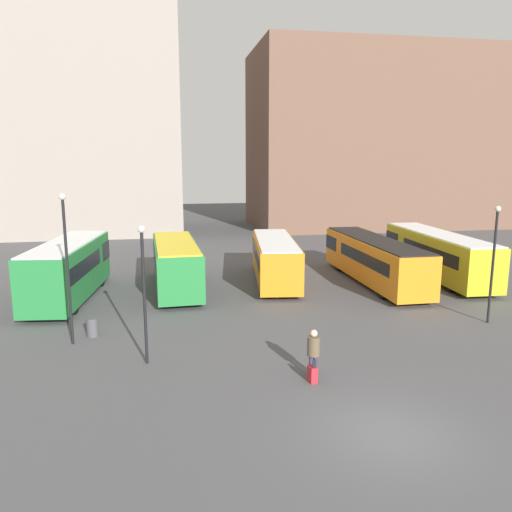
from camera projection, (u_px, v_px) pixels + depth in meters
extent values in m
plane|color=#4C4C4F|center=(390.00, 434.00, 14.57)|extent=(160.00, 160.00, 0.00)
cube|color=gray|center=(49.00, 119.00, 53.28)|extent=(27.36, 13.52, 24.32)
cube|color=brown|center=(377.00, 140.00, 60.29)|extent=(29.88, 14.69, 20.47)
cube|color=#237A38|center=(68.00, 269.00, 28.43)|extent=(3.59, 9.75, 2.96)
cube|color=black|center=(86.00, 251.00, 32.19)|extent=(2.73, 2.04, 1.12)
cube|color=black|center=(63.00, 266.00, 27.52)|extent=(3.22, 6.35, 0.89)
cube|color=white|center=(66.00, 243.00, 28.14)|extent=(3.37, 9.54, 0.08)
cylinder|color=black|center=(84.00, 279.00, 31.56)|extent=(2.50, 1.27, 1.00)
cylinder|color=black|center=(53.00, 305.00, 25.77)|extent=(2.50, 1.27, 1.00)
cube|color=#237A38|center=(176.00, 264.00, 30.55)|extent=(2.85, 9.37, 2.62)
cube|color=black|center=(172.00, 249.00, 34.14)|extent=(2.61, 1.80, 1.00)
cube|color=black|center=(177.00, 262.00, 29.69)|extent=(2.76, 6.03, 0.79)
cube|color=yellow|center=(175.00, 243.00, 30.30)|extent=(2.64, 9.18, 0.08)
cylinder|color=black|center=(174.00, 271.00, 33.52)|extent=(2.45, 1.12, 1.03)
cylinder|color=black|center=(180.00, 293.00, 28.00)|extent=(2.45, 1.12, 1.03)
cube|color=orange|center=(275.00, 259.00, 32.56)|extent=(3.72, 9.86, 2.49)
cube|color=black|center=(270.00, 244.00, 36.37)|extent=(2.73, 2.09, 0.95)
cube|color=black|center=(276.00, 257.00, 31.65)|extent=(3.29, 6.43, 0.75)
cube|color=white|center=(275.00, 240.00, 32.32)|extent=(3.50, 9.64, 0.08)
cylinder|color=black|center=(271.00, 265.00, 35.68)|extent=(2.49, 1.30, 1.00)
cylinder|color=black|center=(279.00, 285.00, 29.83)|extent=(2.49, 1.30, 1.00)
cube|color=orange|center=(374.00, 259.00, 32.36)|extent=(2.49, 12.04, 2.53)
cube|color=black|center=(347.00, 242.00, 37.07)|extent=(2.51, 2.21, 0.96)
cube|color=black|center=(381.00, 258.00, 31.26)|extent=(2.51, 7.71, 0.76)
cube|color=black|center=(375.00, 239.00, 32.12)|extent=(2.29, 11.80, 0.08)
cylinder|color=black|center=(352.00, 263.00, 36.16)|extent=(2.37, 1.02, 1.02)
cylinder|color=black|center=(399.00, 289.00, 28.96)|extent=(2.37, 1.02, 1.02)
cube|color=gold|center=(438.00, 254.00, 33.70)|extent=(2.97, 11.84, 2.69)
cube|color=black|center=(407.00, 238.00, 38.32)|extent=(2.58, 2.26, 1.02)
cube|color=black|center=(446.00, 252.00, 32.60)|extent=(2.81, 7.62, 0.81)
cube|color=white|center=(439.00, 234.00, 33.43)|extent=(2.77, 11.60, 0.08)
cylinder|color=black|center=(413.00, 260.00, 37.45)|extent=(2.39, 1.16, 1.06)
cylinder|color=black|center=(466.00, 283.00, 30.36)|extent=(2.39, 1.16, 1.06)
cylinder|color=#382D4C|center=(311.00, 366.00, 18.36)|extent=(0.18, 0.18, 0.82)
cylinder|color=#382D4C|center=(315.00, 365.00, 18.42)|extent=(0.18, 0.18, 0.82)
cylinder|color=brown|center=(314.00, 346.00, 18.25)|extent=(0.53, 0.53, 0.71)
sphere|color=beige|center=(314.00, 333.00, 18.16)|extent=(0.27, 0.27, 0.27)
cube|color=#B7232D|center=(312.00, 374.00, 17.92)|extent=(0.32, 0.41, 0.60)
cube|color=black|center=(314.00, 364.00, 17.71)|extent=(0.14, 0.05, 0.27)
cylinder|color=black|center=(144.00, 299.00, 19.17)|extent=(0.12, 0.12, 5.25)
sphere|color=beige|center=(141.00, 229.00, 18.66)|extent=(0.28, 0.28, 0.28)
cylinder|color=black|center=(493.00, 268.00, 24.05)|extent=(0.12, 0.12, 5.53)
sphere|color=beige|center=(498.00, 209.00, 23.51)|extent=(0.28, 0.28, 0.28)
cylinder|color=black|center=(68.00, 273.00, 21.13)|extent=(0.12, 0.12, 6.31)
sphere|color=beige|center=(62.00, 197.00, 20.52)|extent=(0.28, 0.28, 0.28)
cylinder|color=#47474C|center=(92.00, 327.00, 22.58)|extent=(0.52, 0.52, 0.85)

